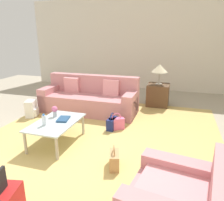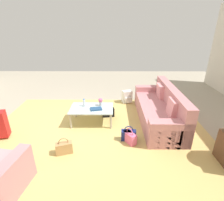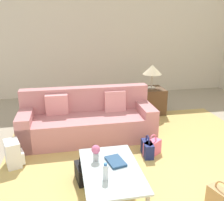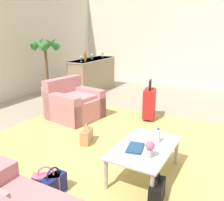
{
  "view_description": "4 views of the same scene",
  "coord_description": "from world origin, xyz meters",
  "px_view_note": "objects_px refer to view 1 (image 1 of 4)",
  "views": [
    {
      "loc": [
        2.73,
        1.51,
        1.9
      ],
      "look_at": [
        -0.71,
        0.44,
        0.81
      ],
      "focal_mm": 35.0,
      "sensor_mm": 36.0,
      "label": 1
    },
    {
      "loc": [
        -0.94,
        3.48,
        2.35
      ],
      "look_at": [
        -0.92,
        -0.42,
        0.66
      ],
      "focal_mm": 28.0,
      "sensor_mm": 36.0,
      "label": 2
    },
    {
      "loc": [
        2.12,
        -0.99,
        2.08
      ],
      "look_at": [
        -0.99,
        -0.37,
        1.07
      ],
      "focal_mm": 40.0,
      "sensor_mm": 36.0,
      "label": 3
    },
    {
      "loc": [
        -3.13,
        -1.54,
        1.89
      ],
      "look_at": [
        -0.06,
        0.17,
        0.85
      ],
      "focal_mm": 40.0,
      "sensor_mm": 36.0,
      "label": 4
    }
  ],
  "objects_px": {
    "flower_vase": "(55,110)",
    "handbag_pink": "(116,123)",
    "handbag_navy": "(112,123)",
    "handbag_black": "(54,126)",
    "coffee_table": "(56,124)",
    "backpack_white": "(31,109)",
    "couch": "(90,99)",
    "handbag_tan": "(114,160)",
    "side_table": "(158,95)",
    "coffee_table_book": "(63,119)",
    "water_bottle": "(44,120)",
    "table_lamp": "(160,69)"
  },
  "relations": [
    {
      "from": "table_lamp",
      "to": "handbag_black",
      "type": "xyz_separation_m",
      "value": [
        2.38,
        -1.82,
        -0.89
      ]
    },
    {
      "from": "handbag_navy",
      "to": "coffee_table",
      "type": "bearing_deg",
      "value": -40.87
    },
    {
      "from": "flower_vase",
      "to": "handbag_navy",
      "type": "height_order",
      "value": "flower_vase"
    },
    {
      "from": "table_lamp",
      "to": "handbag_pink",
      "type": "height_order",
      "value": "table_lamp"
    },
    {
      "from": "side_table",
      "to": "table_lamp",
      "type": "height_order",
      "value": "table_lamp"
    },
    {
      "from": "handbag_navy",
      "to": "backpack_white",
      "type": "distance_m",
      "value": 2.06
    },
    {
      "from": "water_bottle",
      "to": "side_table",
      "type": "relative_size",
      "value": 0.34
    },
    {
      "from": "coffee_table",
      "to": "handbag_navy",
      "type": "distance_m",
      "value": 1.19
    },
    {
      "from": "handbag_pink",
      "to": "handbag_tan",
      "type": "height_order",
      "value": "same"
    },
    {
      "from": "handbag_navy",
      "to": "water_bottle",
      "type": "bearing_deg",
      "value": -38.59
    },
    {
      "from": "flower_vase",
      "to": "coffee_table",
      "type": "bearing_deg",
      "value": 34.29
    },
    {
      "from": "water_bottle",
      "to": "table_lamp",
      "type": "distance_m",
      "value": 3.44
    },
    {
      "from": "handbag_navy",
      "to": "handbag_tan",
      "type": "height_order",
      "value": "same"
    },
    {
      "from": "flower_vase",
      "to": "handbag_tan",
      "type": "height_order",
      "value": "flower_vase"
    },
    {
      "from": "coffee_table_book",
      "to": "handbag_black",
      "type": "xyz_separation_m",
      "value": [
        -0.3,
        -0.4,
        -0.3
      ]
    },
    {
      "from": "coffee_table",
      "to": "backpack_white",
      "type": "relative_size",
      "value": 2.7
    },
    {
      "from": "flower_vase",
      "to": "table_lamp",
      "type": "height_order",
      "value": "table_lamp"
    },
    {
      "from": "flower_vase",
      "to": "backpack_white",
      "type": "bearing_deg",
      "value": -124.49
    },
    {
      "from": "couch",
      "to": "handbag_black",
      "type": "xyz_separation_m",
      "value": [
        1.38,
        -0.22,
        -0.18
      ]
    },
    {
      "from": "coffee_table",
      "to": "handbag_tan",
      "type": "xyz_separation_m",
      "value": [
        0.42,
        1.2,
        -0.24
      ]
    },
    {
      "from": "flower_vase",
      "to": "backpack_white",
      "type": "relative_size",
      "value": 0.51
    },
    {
      "from": "handbag_black",
      "to": "coffee_table",
      "type": "bearing_deg",
      "value": 37.97
    },
    {
      "from": "side_table",
      "to": "handbag_tan",
      "type": "distance_m",
      "value": 3.24
    },
    {
      "from": "coffee_table",
      "to": "flower_vase",
      "type": "relative_size",
      "value": 5.26
    },
    {
      "from": "handbag_navy",
      "to": "backpack_white",
      "type": "relative_size",
      "value": 0.89
    },
    {
      "from": "couch",
      "to": "flower_vase",
      "type": "height_order",
      "value": "couch"
    },
    {
      "from": "coffee_table_book",
      "to": "backpack_white",
      "type": "height_order",
      "value": "coffee_table_book"
    },
    {
      "from": "handbag_navy",
      "to": "backpack_white",
      "type": "bearing_deg",
      "value": -93.29
    },
    {
      "from": "handbag_black",
      "to": "backpack_white",
      "type": "bearing_deg",
      "value": -121.3
    },
    {
      "from": "couch",
      "to": "water_bottle",
      "type": "height_order",
      "value": "couch"
    },
    {
      "from": "water_bottle",
      "to": "handbag_navy",
      "type": "bearing_deg",
      "value": 141.41
    },
    {
      "from": "table_lamp",
      "to": "handbag_pink",
      "type": "relative_size",
      "value": 1.52
    },
    {
      "from": "coffee_table",
      "to": "flower_vase",
      "type": "distance_m",
      "value": 0.32
    },
    {
      "from": "flower_vase",
      "to": "handbag_pink",
      "type": "distance_m",
      "value": 1.28
    },
    {
      "from": "handbag_black",
      "to": "handbag_pink",
      "type": "xyz_separation_m",
      "value": [
        -0.48,
        1.18,
        0.0
      ]
    },
    {
      "from": "side_table",
      "to": "handbag_navy",
      "type": "bearing_deg",
      "value": -20.98
    },
    {
      "from": "handbag_navy",
      "to": "handbag_tan",
      "type": "relative_size",
      "value": 1.0
    },
    {
      "from": "flower_vase",
      "to": "handbag_navy",
      "type": "distance_m",
      "value": 1.2
    },
    {
      "from": "handbag_black",
      "to": "handbag_pink",
      "type": "relative_size",
      "value": 1.0
    },
    {
      "from": "handbag_navy",
      "to": "handbag_pink",
      "type": "distance_m",
      "value": 0.09
    },
    {
      "from": "flower_vase",
      "to": "coffee_table_book",
      "type": "bearing_deg",
      "value": 66.5
    },
    {
      "from": "coffee_table_book",
      "to": "table_lamp",
      "type": "relative_size",
      "value": 0.52
    },
    {
      "from": "water_bottle",
      "to": "flower_vase",
      "type": "xyz_separation_m",
      "value": [
        -0.42,
        -0.05,
        0.03
      ]
    },
    {
      "from": "handbag_navy",
      "to": "handbag_black",
      "type": "bearing_deg",
      "value": -66.74
    },
    {
      "from": "table_lamp",
      "to": "backpack_white",
      "type": "relative_size",
      "value": 1.36
    },
    {
      "from": "coffee_table",
      "to": "table_lamp",
      "type": "height_order",
      "value": "table_lamp"
    },
    {
      "from": "coffee_table",
      "to": "handbag_black",
      "type": "xyz_separation_m",
      "value": [
        -0.42,
        -0.32,
        -0.24
      ]
    },
    {
      "from": "couch",
      "to": "flower_vase",
      "type": "relative_size",
      "value": 11.67
    },
    {
      "from": "table_lamp",
      "to": "handbag_navy",
      "type": "xyz_separation_m",
      "value": [
        1.92,
        -0.73,
        -0.89
      ]
    },
    {
      "from": "water_bottle",
      "to": "handbag_black",
      "type": "height_order",
      "value": "water_bottle"
    }
  ]
}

